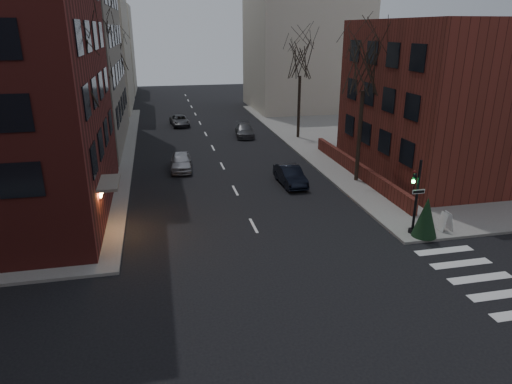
{
  "coord_description": "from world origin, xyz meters",
  "views": [
    {
      "loc": [
        -4.84,
        -10.82,
        10.39
      ],
      "look_at": [
        0.13,
        11.97,
        2.0
      ],
      "focal_mm": 32.0,
      "sensor_mm": 36.0,
      "label": 1
    }
  ],
  "objects_px": {
    "evergreen_shrub": "(426,217)",
    "streetlamp_far": "(124,88)",
    "car_lane_silver": "(181,162)",
    "car_lane_far": "(180,121)",
    "tree_left_a": "(72,69)",
    "streetlamp_near": "(108,123)",
    "tree_left_b": "(97,50)",
    "sandwich_board": "(446,221)",
    "tree_right_b": "(300,60)",
    "car_lane_gray": "(245,130)",
    "traffic_signal": "(415,202)",
    "tree_left_c": "(113,53)",
    "parked_sedan": "(290,175)",
    "tree_right_a": "(365,66)"
  },
  "relations": [
    {
      "from": "tree_left_c",
      "to": "tree_left_b",
      "type": "bearing_deg",
      "value": -90.0
    },
    {
      "from": "tree_right_a",
      "to": "car_lane_far",
      "type": "relative_size",
      "value": 2.35
    },
    {
      "from": "streetlamp_far",
      "to": "tree_right_a",
      "type": "bearing_deg",
      "value": -54.69
    },
    {
      "from": "tree_right_a",
      "to": "car_lane_gray",
      "type": "relative_size",
      "value": 2.24
    },
    {
      "from": "car_lane_far",
      "to": "sandwich_board",
      "type": "distance_m",
      "value": 34.3
    },
    {
      "from": "evergreen_shrub",
      "to": "streetlamp_far",
      "type": "bearing_deg",
      "value": 116.32
    },
    {
      "from": "tree_left_c",
      "to": "tree_right_b",
      "type": "xyz_separation_m",
      "value": [
        17.6,
        -8.0,
        -0.44
      ]
    },
    {
      "from": "car_lane_far",
      "to": "car_lane_silver",
      "type": "bearing_deg",
      "value": -98.06
    },
    {
      "from": "tree_left_b",
      "to": "car_lane_far",
      "type": "xyz_separation_m",
      "value": [
        6.43,
        14.95,
        -8.34
      ]
    },
    {
      "from": "evergreen_shrub",
      "to": "tree_right_a",
      "type": "bearing_deg",
      "value": 87.41
    },
    {
      "from": "tree_left_a",
      "to": "car_lane_far",
      "type": "bearing_deg",
      "value": 76.58
    },
    {
      "from": "car_lane_silver",
      "to": "car_lane_far",
      "type": "bearing_deg",
      "value": 90.59
    },
    {
      "from": "traffic_signal",
      "to": "car_lane_silver",
      "type": "relative_size",
      "value": 1.01
    },
    {
      "from": "tree_left_c",
      "to": "streetlamp_near",
      "type": "relative_size",
      "value": 1.55
    },
    {
      "from": "streetlamp_far",
      "to": "car_lane_far",
      "type": "bearing_deg",
      "value": -10.18
    },
    {
      "from": "sandwich_board",
      "to": "tree_left_a",
      "type": "bearing_deg",
      "value": 167.66
    },
    {
      "from": "tree_right_b",
      "to": "car_lane_gray",
      "type": "xyz_separation_m",
      "value": [
        -5.04,
        2.05,
        -6.96
      ]
    },
    {
      "from": "car_lane_gray",
      "to": "evergreen_shrub",
      "type": "relative_size",
      "value": 2.03
    },
    {
      "from": "tree_left_a",
      "to": "tree_right_a",
      "type": "distance_m",
      "value": 18.05
    },
    {
      "from": "car_lane_gray",
      "to": "car_lane_far",
      "type": "distance_m",
      "value": 9.23
    },
    {
      "from": "car_lane_gray",
      "to": "tree_left_a",
      "type": "bearing_deg",
      "value": -115.3
    },
    {
      "from": "streetlamp_near",
      "to": "streetlamp_far",
      "type": "distance_m",
      "value": 20.0
    },
    {
      "from": "car_lane_gray",
      "to": "car_lane_far",
      "type": "height_order",
      "value": "car_lane_gray"
    },
    {
      "from": "parked_sedan",
      "to": "car_lane_far",
      "type": "bearing_deg",
      "value": 104.05
    },
    {
      "from": "streetlamp_near",
      "to": "car_lane_far",
      "type": "distance_m",
      "value": 20.16
    },
    {
      "from": "tree_left_a",
      "to": "streetlamp_near",
      "type": "bearing_deg",
      "value": 85.71
    },
    {
      "from": "tree_right_b",
      "to": "car_lane_gray",
      "type": "distance_m",
      "value": 8.83
    },
    {
      "from": "car_lane_silver",
      "to": "sandwich_board",
      "type": "relative_size",
      "value": 3.89
    },
    {
      "from": "traffic_signal",
      "to": "tree_right_b",
      "type": "bearing_deg",
      "value": 87.85
    },
    {
      "from": "parked_sedan",
      "to": "sandwich_board",
      "type": "distance_m",
      "value": 11.18
    },
    {
      "from": "tree_right_a",
      "to": "car_lane_gray",
      "type": "bearing_deg",
      "value": 107.44
    },
    {
      "from": "traffic_signal",
      "to": "tree_right_b",
      "type": "xyz_separation_m",
      "value": [
        0.86,
        23.01,
        5.68
      ]
    },
    {
      "from": "tree_left_c",
      "to": "parked_sedan",
      "type": "xyz_separation_m",
      "value": [
        12.8,
        -21.58,
        -7.36
      ]
    },
    {
      "from": "streetlamp_far",
      "to": "sandwich_board",
      "type": "xyz_separation_m",
      "value": [
        18.07,
        -33.09,
        -3.57
      ]
    },
    {
      "from": "tree_right_b",
      "to": "evergreen_shrub",
      "type": "relative_size",
      "value": 4.3
    },
    {
      "from": "tree_left_a",
      "to": "streetlamp_far",
      "type": "distance_m",
      "value": 28.32
    },
    {
      "from": "traffic_signal",
      "to": "car_lane_silver",
      "type": "height_order",
      "value": "traffic_signal"
    },
    {
      "from": "traffic_signal",
      "to": "tree_right_a",
      "type": "height_order",
      "value": "tree_right_a"
    },
    {
      "from": "parked_sedan",
      "to": "car_lane_far",
      "type": "distance_m",
      "value": 23.41
    },
    {
      "from": "tree_left_c",
      "to": "car_lane_gray",
      "type": "xyz_separation_m",
      "value": [
        12.56,
        -5.95,
        -7.4
      ]
    },
    {
      "from": "tree_left_b",
      "to": "car_lane_silver",
      "type": "relative_size",
      "value": 2.71
    },
    {
      "from": "tree_left_c",
      "to": "car_lane_silver",
      "type": "bearing_deg",
      "value": -71.34
    },
    {
      "from": "tree_left_b",
      "to": "tree_left_c",
      "type": "bearing_deg",
      "value": 90.0
    },
    {
      "from": "tree_right_b",
      "to": "tree_left_c",
      "type": "bearing_deg",
      "value": 155.56
    },
    {
      "from": "traffic_signal",
      "to": "tree_left_a",
      "type": "distance_m",
      "value": 18.66
    },
    {
      "from": "parked_sedan",
      "to": "evergreen_shrub",
      "type": "distance_m",
      "value": 10.86
    },
    {
      "from": "tree_left_a",
      "to": "tree_right_b",
      "type": "height_order",
      "value": "tree_left_a"
    },
    {
      "from": "tree_right_a",
      "to": "car_lane_far",
      "type": "distance_m",
      "value": 26.59
    },
    {
      "from": "streetlamp_far",
      "to": "sandwich_board",
      "type": "bearing_deg",
      "value": -61.35
    },
    {
      "from": "streetlamp_near",
      "to": "car_lane_gray",
      "type": "distance_m",
      "value": 17.36
    }
  ]
}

